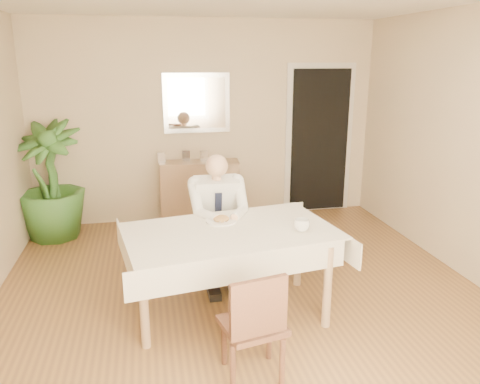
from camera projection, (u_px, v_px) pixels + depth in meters
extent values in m
plane|color=brown|center=(248.00, 306.00, 4.14)|extent=(5.00, 5.00, 0.00)
cube|color=#D0B790|center=(207.00, 122.00, 6.14)|extent=(4.50, 0.02, 2.60)
cube|color=#D0B790|center=(425.00, 335.00, 1.43)|extent=(4.50, 0.02, 2.60)
cube|color=beige|center=(427.00, 288.00, 1.40)|extent=(1.34, 0.02, 1.44)
cube|color=white|center=(423.00, 285.00, 1.42)|extent=(1.18, 0.02, 1.28)
cube|color=beige|center=(319.00, 141.00, 6.50)|extent=(0.96, 0.03, 2.10)
cube|color=black|center=(319.00, 141.00, 6.47)|extent=(0.80, 0.05, 1.95)
cube|color=silver|center=(197.00, 103.00, 6.02)|extent=(0.86, 0.03, 0.76)
cube|color=white|center=(197.00, 103.00, 6.00)|extent=(0.74, 0.02, 0.64)
cube|color=#916E4F|center=(230.00, 234.00, 3.84)|extent=(1.72, 1.14, 0.04)
cube|color=beige|center=(230.00, 231.00, 3.83)|extent=(1.84, 1.25, 0.01)
cube|color=beige|center=(243.00, 269.00, 3.39)|extent=(1.68, 0.28, 0.22)
cube|color=beige|center=(221.00, 223.00, 4.33)|extent=(1.68, 0.28, 0.22)
cube|color=beige|center=(125.00, 251.00, 3.70)|extent=(0.17, 0.99, 0.22)
cube|color=beige|center=(327.00, 236.00, 4.02)|extent=(0.17, 0.99, 0.22)
cylinder|color=#916E4F|center=(144.00, 306.00, 3.46)|extent=(0.07, 0.07, 0.70)
cylinder|color=#916E4F|center=(327.00, 287.00, 3.73)|extent=(0.07, 0.07, 0.70)
cylinder|color=#916E4F|center=(143.00, 264.00, 4.15)|extent=(0.07, 0.07, 0.70)
cylinder|color=#916E4F|center=(298.00, 251.00, 4.43)|extent=(0.07, 0.07, 0.70)
cube|color=#482819|center=(216.00, 235.00, 4.68)|extent=(0.44, 0.44, 0.04)
cube|color=#482819|center=(213.00, 207.00, 4.78)|extent=(0.40, 0.08, 0.40)
cylinder|color=#482819|center=(202.00, 263.00, 4.55)|extent=(0.04, 0.04, 0.39)
cylinder|color=#482819|center=(236.00, 260.00, 4.61)|extent=(0.04, 0.04, 0.39)
cylinder|color=#482819|center=(198.00, 249.00, 4.87)|extent=(0.04, 0.04, 0.39)
cylinder|color=#482819|center=(230.00, 247.00, 4.93)|extent=(0.04, 0.04, 0.39)
cube|color=#482819|center=(252.00, 325.00, 3.12)|extent=(0.46, 0.46, 0.04)
cube|color=#482819|center=(259.00, 308.00, 2.90)|extent=(0.39, 0.12, 0.38)
cylinder|color=#482819|center=(233.00, 370.00, 2.99)|extent=(0.04, 0.04, 0.37)
cylinder|color=#482819|center=(282.00, 364.00, 3.06)|extent=(0.04, 0.04, 0.37)
cylinder|color=#482819|center=(224.00, 341.00, 3.31)|extent=(0.04, 0.04, 0.37)
cylinder|color=#482819|center=(269.00, 336.00, 3.37)|extent=(0.04, 0.04, 0.37)
cube|color=white|center=(216.00, 203.00, 4.55)|extent=(0.42, 0.31, 0.55)
cube|color=black|center=(218.00, 210.00, 4.44)|extent=(0.07, 0.08, 0.36)
cylinder|color=tan|center=(217.00, 176.00, 4.43)|extent=(0.09, 0.09, 0.08)
sphere|color=tan|center=(217.00, 166.00, 4.37)|extent=(0.21, 0.21, 0.21)
cube|color=black|center=(209.00, 234.00, 4.41)|extent=(0.13, 0.42, 0.13)
cube|color=black|center=(230.00, 232.00, 4.44)|extent=(0.13, 0.42, 0.13)
cube|color=black|center=(213.00, 270.00, 4.32)|extent=(0.11, 0.12, 0.45)
cube|color=black|center=(234.00, 268.00, 4.35)|extent=(0.11, 0.12, 0.45)
cube|color=black|center=(214.00, 292.00, 4.31)|extent=(0.11, 0.26, 0.07)
cube|color=black|center=(235.00, 290.00, 4.35)|extent=(0.11, 0.26, 0.07)
cylinder|color=white|center=(221.00, 221.00, 4.02)|extent=(0.26, 0.26, 0.02)
ellipsoid|color=brown|center=(221.00, 219.00, 4.02)|extent=(0.14, 0.14, 0.06)
cylinder|color=silver|center=(227.00, 221.00, 3.97)|extent=(0.01, 0.13, 0.01)
cylinder|color=silver|center=(218.00, 222.00, 3.95)|extent=(0.01, 0.13, 0.01)
imported|color=white|center=(302.00, 225.00, 3.80)|extent=(0.13, 0.13, 0.10)
cube|color=#916E4F|center=(200.00, 192.00, 6.19)|extent=(1.04, 0.44, 0.81)
cube|color=silver|center=(161.00, 158.00, 5.96)|extent=(0.10, 0.02, 0.14)
cube|color=silver|center=(186.00, 156.00, 6.07)|extent=(0.10, 0.02, 0.14)
cube|color=silver|center=(204.00, 156.00, 6.07)|extent=(0.10, 0.02, 0.14)
imported|color=#2E5B20|center=(50.00, 181.00, 5.53)|extent=(1.01, 1.01, 1.42)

